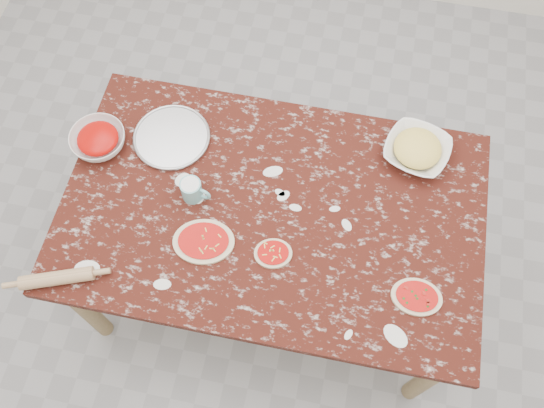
{
  "coord_description": "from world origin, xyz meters",
  "views": [
    {
      "loc": [
        0.19,
        -0.92,
        2.72
      ],
      "look_at": [
        0.0,
        0.0,
        0.8
      ],
      "focal_mm": 38.06,
      "sensor_mm": 36.0,
      "label": 1
    }
  ],
  "objects": [
    {
      "name": "ground",
      "position": [
        0.0,
        0.0,
        0.0
      ],
      "size": [
        4.0,
        4.0,
        0.0
      ],
      "primitive_type": "plane",
      "color": "gray"
    },
    {
      "name": "sauce_bowl",
      "position": [
        -0.73,
        0.15,
        0.78
      ],
      "size": [
        0.22,
        0.22,
        0.07
      ],
      "primitive_type": "imported",
      "rotation": [
        0.0,
        0.0,
        -0.02
      ],
      "color": "white",
      "rests_on": "worktable"
    },
    {
      "name": "pizza_right",
      "position": [
        0.57,
        -0.23,
        0.76
      ],
      "size": [
        0.18,
        0.14,
        0.02
      ],
      "color": "beige",
      "rests_on": "worktable"
    },
    {
      "name": "worktable",
      "position": [
        0.0,
        0.0,
        0.67
      ],
      "size": [
        1.6,
        1.0,
        0.75
      ],
      "color": "#36110C",
      "rests_on": "ground"
    },
    {
      "name": "flour_mug",
      "position": [
        -0.31,
        -0.0,
        0.8
      ],
      "size": [
        0.12,
        0.08,
        0.09
      ],
      "color": "#6EB5BB",
      "rests_on": "worktable"
    },
    {
      "name": "rolling_pin",
      "position": [
        -0.69,
        -0.43,
        0.78
      ],
      "size": [
        0.26,
        0.14,
        0.05
      ],
      "primitive_type": "cylinder",
      "rotation": [
        0.0,
        1.57,
        0.35
      ],
      "color": "tan",
      "rests_on": "worktable"
    },
    {
      "name": "pizza_tray",
      "position": [
        -0.46,
        0.23,
        0.76
      ],
      "size": [
        0.39,
        0.39,
        0.01
      ],
      "primitive_type": "cylinder",
      "rotation": [
        0.0,
        0.0,
        -0.38
      ],
      "color": "#B2B2B7",
      "rests_on": "worktable"
    },
    {
      "name": "cheese_bowl",
      "position": [
        0.51,
        0.35,
        0.78
      ],
      "size": [
        0.31,
        0.31,
        0.06
      ],
      "primitive_type": "imported",
      "rotation": [
        0.0,
        0.0,
        -0.28
      ],
      "color": "white",
      "rests_on": "worktable"
    },
    {
      "name": "pizza_mid",
      "position": [
        0.04,
        -0.18,
        0.76
      ],
      "size": [
        0.16,
        0.14,
        0.02
      ],
      "color": "beige",
      "rests_on": "worktable"
    },
    {
      "name": "pizza_left",
      "position": [
        -0.22,
        -0.18,
        0.76
      ],
      "size": [
        0.25,
        0.21,
        0.02
      ],
      "color": "beige",
      "rests_on": "worktable"
    }
  ]
}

